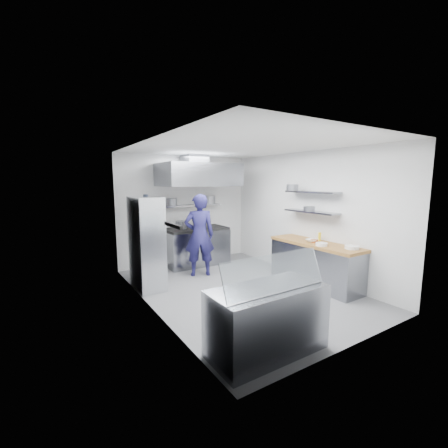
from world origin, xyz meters
TOP-DOWN VIEW (x-y plane):
  - floor at (0.00, 0.00)m, footprint 5.00×5.00m
  - ceiling at (0.00, 0.00)m, footprint 5.00×5.00m
  - wall_back at (0.00, 2.50)m, footprint 3.60×2.80m
  - wall_front at (0.00, -2.50)m, footprint 3.60×2.80m
  - wall_left at (-1.80, 0.00)m, footprint 2.80×5.00m
  - wall_right at (1.80, 0.00)m, footprint 2.80×5.00m
  - gas_range at (0.10, 2.10)m, footprint 1.60×0.80m
  - cooktop at (0.10, 2.10)m, footprint 1.57×0.78m
  - stock_pot_left at (-0.28, 2.18)m, footprint 0.28×0.28m
  - stock_pot_mid at (0.18, 2.01)m, footprint 0.34×0.34m
  - stock_pot_right at (0.52, 2.35)m, footprint 0.28×0.28m
  - over_range_shelf at (0.10, 2.34)m, footprint 1.60×0.30m
  - shelf_pot_a at (-0.41, 2.47)m, footprint 0.29×0.29m
  - shelf_pot_b at (0.57, 2.26)m, footprint 0.33×0.33m
  - extractor_hood at (0.10, 1.93)m, footprint 1.90×1.15m
  - hood_duct at (0.10, 2.15)m, footprint 0.55×0.55m
  - red_firebox at (-1.25, 2.44)m, footprint 0.22×0.10m
  - chef at (-0.25, 1.24)m, footprint 0.79×0.65m
  - wire_rack at (-1.53, 1.08)m, footprint 0.50×0.90m
  - rack_bin_a at (-1.53, 1.09)m, footprint 0.18×0.22m
  - rack_bin_b at (-1.53, 1.32)m, footprint 0.13×0.17m
  - rack_jar at (-1.48, 1.18)m, footprint 0.10×0.10m
  - knife_strip at (-1.78, -0.90)m, footprint 0.04×0.55m
  - prep_counter_base at (1.48, -0.60)m, footprint 0.62×2.00m
  - prep_counter_top at (1.48, -0.60)m, footprint 0.65×2.04m
  - plate_stack_a at (1.57, -1.37)m, footprint 0.25×0.25m
  - plate_stack_b at (1.31, -0.89)m, footprint 0.22×0.22m
  - copper_pan at (1.46, -0.59)m, footprint 0.16×0.16m
  - squeeze_bottle at (1.67, -0.53)m, footprint 0.06×0.06m
  - mixing_bowl at (1.44, -0.53)m, footprint 0.30×0.30m
  - wall_shelf_lower at (1.64, -0.30)m, footprint 0.30×1.30m
  - wall_shelf_upper at (1.64, -0.30)m, footprint 0.30×1.30m
  - shelf_pot_c at (1.52, -0.36)m, footprint 0.24×0.24m
  - shelf_pot_d at (1.49, 0.12)m, footprint 0.26×0.26m
  - display_case at (-1.00, -2.00)m, footprint 1.50×0.70m
  - display_glass at (-1.00, -2.12)m, footprint 1.47×0.19m

SIDE VIEW (x-z plane):
  - floor at x=0.00m, z-range 0.00..0.00m
  - prep_counter_base at x=1.48m, z-range 0.00..0.84m
  - display_case at x=-1.00m, z-range 0.00..0.85m
  - gas_range at x=0.10m, z-range 0.00..0.90m
  - rack_bin_a at x=-1.53m, z-range 0.70..0.90m
  - prep_counter_top at x=1.48m, z-range 0.84..0.90m
  - wire_rack at x=-1.53m, z-range 0.00..1.85m
  - mixing_bowl at x=1.44m, z-range 0.90..0.96m
  - cooktop at x=0.10m, z-range 0.90..0.96m
  - plate_stack_a at x=1.57m, z-range 0.90..0.96m
  - plate_stack_b at x=1.31m, z-range 0.90..0.96m
  - copper_pan at x=1.46m, z-range 0.90..0.96m
  - chef at x=-0.25m, z-range 0.00..1.87m
  - squeeze_bottle at x=1.67m, z-range 0.90..1.08m
  - stock_pot_right at x=0.52m, z-range 0.96..1.12m
  - stock_pot_left at x=-0.28m, z-range 0.96..1.16m
  - display_glass at x=-1.00m, z-range 0.86..1.28m
  - stock_pot_mid at x=0.18m, z-range 0.96..1.20m
  - rack_bin_b at x=-1.53m, z-range 1.23..1.37m
  - wall_back at x=0.00m, z-range 1.39..1.41m
  - wall_front at x=0.00m, z-range 1.39..1.41m
  - wall_left at x=-1.80m, z-range 1.39..1.41m
  - wall_right at x=1.80m, z-range 1.39..1.41m
  - red_firebox at x=-1.25m, z-range 1.29..1.55m
  - wall_shelf_lower at x=1.64m, z-range 1.48..1.52m
  - over_range_shelf at x=0.10m, z-range 1.50..1.54m
  - knife_strip at x=-1.78m, z-range 1.53..1.57m
  - shelf_pot_c at x=1.52m, z-range 1.52..1.62m
  - shelf_pot_a at x=-0.41m, z-range 1.54..1.72m
  - shelf_pot_b at x=0.57m, z-range 1.54..1.76m
  - rack_jar at x=-1.48m, z-range 1.71..1.89m
  - wall_shelf_upper at x=1.64m, z-range 1.90..1.94m
  - shelf_pot_d at x=1.49m, z-range 1.94..2.08m
  - extractor_hood at x=0.10m, z-range 2.02..2.57m
  - hood_duct at x=0.10m, z-range 2.56..2.80m
  - ceiling at x=0.00m, z-range 2.80..2.80m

